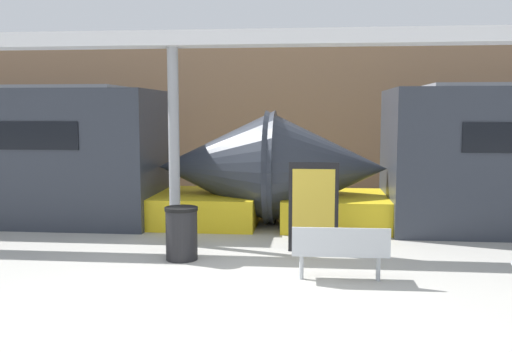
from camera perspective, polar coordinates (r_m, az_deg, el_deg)
name	(u,v)px	position (r m, az deg, el deg)	size (l,w,h in m)	color
ground_plane	(230,302)	(8.04, -2.66, -12.44)	(60.00, 60.00, 0.00)	#B2AFA8
station_wall	(277,115)	(17.64, 2.12, 6.13)	(56.00, 0.20, 5.00)	#937051
bench_near	(340,249)	(8.88, 8.43, -7.23)	(1.49, 0.47, 0.86)	#ADB2B7
trash_bin	(182,233)	(10.16, -7.46, -5.70)	(0.58, 0.58, 0.94)	black
poster_board	(313,207)	(10.61, 5.76, -3.10)	(0.92, 0.07, 1.67)	black
support_column_near	(174,147)	(11.19, -8.20, 2.87)	(0.21, 0.21, 3.83)	gray
canopy_beam	(172,39)	(11.26, -8.38, 13.36)	(28.00, 0.60, 0.28)	silver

